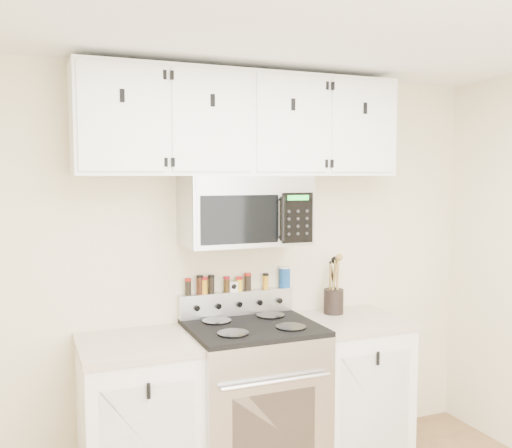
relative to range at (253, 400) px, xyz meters
The scene contains 17 objects.
back_wall 0.83m from the range, 90.00° to the left, with size 3.50×0.01×2.50m, color beige.
range is the anchor object (origin of this frame).
base_cabinet_left 0.69m from the range, behind, with size 0.64×0.62×0.92m.
base_cabinet_right 0.69m from the range, ahead, with size 0.64×0.62×0.92m.
microwave 1.15m from the range, 89.77° to the left, with size 0.76×0.44×0.42m.
upper_cabinets 1.67m from the range, 90.00° to the left, with size 2.00×0.35×0.62m.
utensil_crock 0.85m from the range, 14.48° to the left, with size 0.13×0.13×0.38m.
kitchen_timer 0.70m from the range, 95.32° to the left, with size 0.05×0.05×0.06m, color white.
salt_canister 0.81m from the range, 39.70° to the left, with size 0.08×0.08×0.14m.
spice_jar_0 0.79m from the range, 138.68° to the left, with size 0.04×0.04×0.11m.
spice_jar_1 0.77m from the range, 130.90° to the left, with size 0.04×0.04×0.12m.
spice_jar_2 0.76m from the range, 127.73° to the left, with size 0.05×0.05×0.11m.
spice_jar_3 0.75m from the range, 120.99° to the left, with size 0.04×0.04×0.12m.
spice_jar_4 0.72m from the range, 103.27° to the left, with size 0.04×0.04×0.10m.
spice_jar_5 0.72m from the range, 86.29° to the left, with size 0.04×0.04×0.09m.
spice_jar_6 0.73m from the range, 74.69° to the left, with size 0.05×0.05×0.11m.
spice_jar_7 0.75m from the range, 54.21° to the left, with size 0.04×0.04×0.10m.
Camera 1 is at (-1.24, -1.68, 1.84)m, focal length 40.00 mm.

